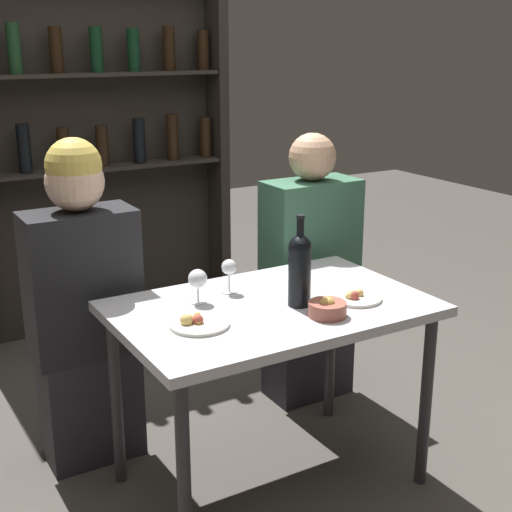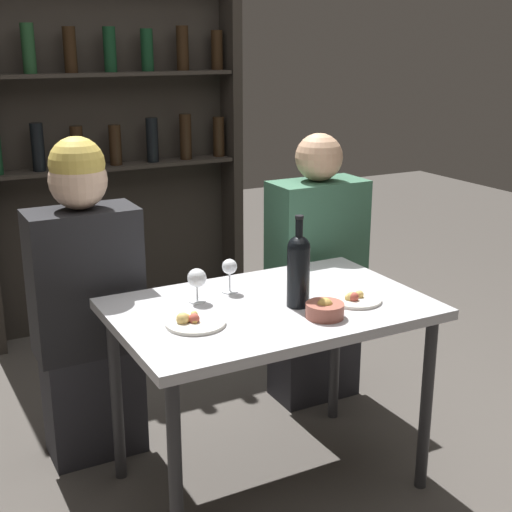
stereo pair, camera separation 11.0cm
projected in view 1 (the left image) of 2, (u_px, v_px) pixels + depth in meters
name	position (u px, v px, depth m)	size (l,w,h in m)	color
ground_plane	(270.00, 480.00, 2.74)	(10.00, 10.00, 0.00)	#47423D
dining_table	(271.00, 324.00, 2.55)	(1.10, 0.71, 0.73)	silver
wine_rack_wall	(98.00, 127.00, 3.90)	(1.49, 0.21, 2.21)	#28231E
wine_bottle	(300.00, 267.00, 2.48)	(0.08, 0.08, 0.33)	black
wine_glass_0	(198.00, 280.00, 2.52)	(0.07, 0.07, 0.12)	silver
wine_glass_1	(229.00, 269.00, 2.62)	(0.06, 0.06, 0.13)	silver
food_plate_0	(355.00, 297.00, 2.56)	(0.19, 0.19, 0.04)	silver
food_plate_1	(197.00, 323.00, 2.33)	(0.20, 0.20, 0.05)	silver
snack_bowl	(327.00, 308.00, 2.41)	(0.13, 0.13, 0.07)	#995142
seated_person_left	(84.00, 309.00, 2.73)	(0.41, 0.22, 1.29)	#26262B
seated_person_right	(310.00, 277.00, 3.26)	(0.42, 0.22, 1.24)	#26262B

